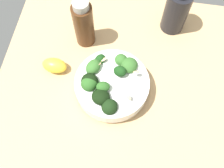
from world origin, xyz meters
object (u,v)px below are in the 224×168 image
object	(u,v)px
bowl_of_broccoli	(110,84)
bottle_tall	(84,24)
lemon_wedge	(55,65)
bottle_short	(177,10)

from	to	relation	value
bowl_of_broccoli	bottle_tall	size ratio (longest dim) A/B	1.20
lemon_wedge	bottle_tall	world-z (taller)	bottle_tall
lemon_wedge	bowl_of_broccoli	bearing A→B (deg)	-13.67
bottle_short	bottle_tall	bearing A→B (deg)	-160.12
bowl_of_broccoli	bottle_short	xyz separation A→B (cm)	(15.05, 23.84, 3.43)
bowl_of_broccoli	bottle_tall	distance (cm)	18.17
lemon_wedge	bottle_short	size ratio (longest dim) A/B	0.43
bowl_of_broccoli	lemon_wedge	size ratio (longest dim) A/B	2.83
bowl_of_broccoli	lemon_wedge	bearing A→B (deg)	166.33
lemon_wedge	bottle_tall	distance (cm)	13.95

